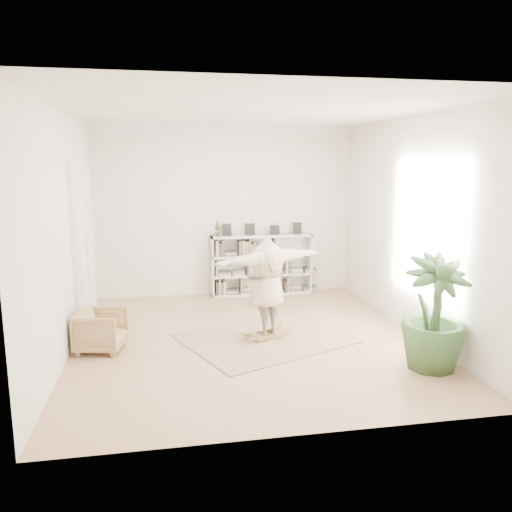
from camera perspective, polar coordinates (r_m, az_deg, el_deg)
The scene contains 9 objects.
floor at distance 8.24m, azimuth -0.79°, elevation -9.45°, with size 6.00×6.00×0.00m, color #AA7E58.
room_shell at distance 10.69m, azimuth -3.53°, elevation 14.19°, with size 6.00×6.00×6.00m.
doors at distance 9.17m, azimuth -19.12°, elevation 1.05°, with size 0.09×1.78×2.92m.
bookshelf at distance 10.87m, azimuth 0.61°, elevation -1.08°, with size 2.20×0.35×1.64m.
armchair at distance 8.02m, azimuth -17.28°, elevation -8.12°, with size 0.67×0.69×0.63m, color tan.
rug at distance 8.25m, azimuth 1.11°, elevation -9.36°, with size 2.50×2.00×0.02m, color tan.
rocker_board at distance 8.23m, azimuth 1.11°, elevation -8.96°, with size 0.61×0.50×0.11m.
person at distance 7.99m, azimuth 1.13°, elevation -3.07°, with size 1.98×0.54×1.61m, color #C0AE90.
houseplant at distance 7.29m, azimuth 19.68°, elevation -6.15°, with size 0.90×0.90×1.60m, color #34552A.
Camera 1 is at (-1.27, -7.65, 2.80)m, focal length 35.00 mm.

